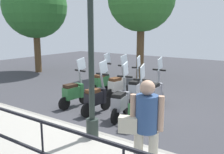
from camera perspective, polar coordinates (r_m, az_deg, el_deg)
The scene contains 13 objects.
ground_plane at distance 7.86m, azimuth 2.20°, elevation -7.09°, with size 28.00×28.00×0.00m, color #38383D.
promenade_walkway at distance 5.61m, azimuth -15.83°, elevation -14.45°, with size 2.20×20.00×0.15m.
lamp_post_near at distance 5.09m, azimuth -4.80°, elevation 5.41°, with size 0.26×0.90×4.09m.
pedestrian_with_bag at distance 3.73m, azimuth 7.55°, elevation -10.68°, with size 0.46×0.61×1.59m.
tree_large at distance 14.63m, azimuth -17.20°, elevation 15.18°, with size 3.46×3.46×5.35m.
scooter_near_0 at distance 6.44m, azimuth 5.97°, elevation -6.80°, with size 1.22×0.48×1.54m.
scooter_near_1 at distance 6.84m, azimuth 2.05°, elevation -5.65°, with size 1.22×0.47×1.54m.
scooter_near_2 at distance 7.25m, azimuth -3.62°, elevation -4.69°, with size 1.23×0.44×1.54m.
scooter_near_3 at distance 7.93m, azimuth -8.64°, elevation -3.41°, with size 1.23×0.44×1.54m.
scooter_far_0 at distance 8.06m, azimuth 9.83°, elevation -3.21°, with size 1.23×0.44×1.54m.
scooter_far_1 at distance 8.38m, azimuth 5.37°, elevation -2.53°, with size 1.22×0.50×1.54m.
scooter_far_2 at distance 8.81m, azimuth 1.35°, elevation -1.81°, with size 1.23×0.45×1.54m.
scooter_far_3 at distance 9.44m, azimuth -2.34°, elevation -0.94°, with size 1.23×0.44×1.54m.
Camera 1 is at (-6.32, -3.97, 2.46)m, focal length 40.00 mm.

